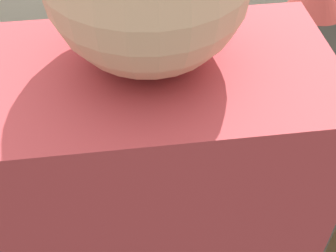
{
  "coord_description": "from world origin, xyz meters",
  "views": [
    {
      "loc": [
        -0.09,
        -0.96,
        1.78
      ],
      "look_at": [
        0.03,
        -0.02,
        0.83
      ],
      "focal_mm": 50.0,
      "sensor_mm": 36.0,
      "label": 1
    }
  ],
  "objects_px": {
    "book_standing_upright": "(82,106)",
    "coffee_mug": "(75,171)",
    "open_book": "(176,146)",
    "book_stack_tall": "(35,115)",
    "reading_lamp": "(316,7)"
  },
  "relations": [
    {
      "from": "book_stack_tall",
      "to": "book_standing_upright",
      "type": "relative_size",
      "value": 1.44
    },
    {
      "from": "book_stack_tall",
      "to": "coffee_mug",
      "type": "xyz_separation_m",
      "value": [
        0.12,
        -0.22,
        -0.01
      ]
    },
    {
      "from": "open_book",
      "to": "reading_lamp",
      "type": "height_order",
      "value": "reading_lamp"
    },
    {
      "from": "book_standing_upright",
      "to": "reading_lamp",
      "type": "relative_size",
      "value": 0.45
    },
    {
      "from": "open_book",
      "to": "reading_lamp",
      "type": "bearing_deg",
      "value": 32.19
    },
    {
      "from": "book_stack_tall",
      "to": "book_standing_upright",
      "type": "bearing_deg",
      "value": -9.02
    },
    {
      "from": "open_book",
      "to": "coffee_mug",
      "type": "xyz_separation_m",
      "value": [
        -0.29,
        -0.08,
        0.02
      ]
    },
    {
      "from": "open_book",
      "to": "book_stack_tall",
      "type": "distance_m",
      "value": 0.43
    },
    {
      "from": "book_stack_tall",
      "to": "reading_lamp",
      "type": "relative_size",
      "value": 0.64
    },
    {
      "from": "book_standing_upright",
      "to": "coffee_mug",
      "type": "height_order",
      "value": "book_standing_upright"
    },
    {
      "from": "coffee_mug",
      "to": "book_standing_upright",
      "type": "bearing_deg",
      "value": 83.25
    },
    {
      "from": "book_standing_upright",
      "to": "coffee_mug",
      "type": "bearing_deg",
      "value": -97.12
    },
    {
      "from": "open_book",
      "to": "reading_lamp",
      "type": "distance_m",
      "value": 0.54
    },
    {
      "from": "reading_lamp",
      "to": "open_book",
      "type": "bearing_deg",
      "value": -160.34
    },
    {
      "from": "book_stack_tall",
      "to": "reading_lamp",
      "type": "xyz_separation_m",
      "value": [
        0.8,
        -0.0,
        0.3
      ]
    }
  ]
}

